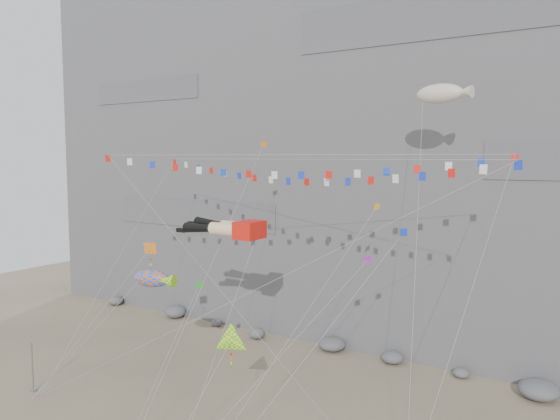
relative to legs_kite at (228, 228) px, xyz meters
The scene contains 15 objects.
cliff 30.26m from the legs_kite, 84.71° to the left, with size 80.00×28.00×50.00m, color slate.
talus_boulders 17.82m from the legs_kite, 78.55° to the left, with size 60.00×3.00×1.20m, color slate, non-canonical shape.
anchor_pole_left 18.88m from the legs_kite, 148.61° to the right, with size 0.12×0.12×3.89m, color gray.
legs_kite is the anchor object (origin of this frame).
flag_banner_upper 7.37m from the legs_kite, 33.60° to the left, with size 32.21×15.13×26.73m.
flag_banner_lower 7.29m from the legs_kite, 13.75° to the left, with size 29.29×11.54×23.05m.
harlequin_kite 6.76m from the legs_kite, 161.96° to the right, with size 6.42×8.42×14.31m.
fish_windsock 6.92m from the legs_kite, 144.99° to the right, with size 9.51×6.43×12.80m.
delta_kite 10.11m from the legs_kite, 51.35° to the right, with size 2.58×5.79×8.87m.
blimp_windsock 18.56m from the legs_kite, 31.07° to the left, with size 5.06×14.69×26.74m.
small_kite_a 7.67m from the legs_kite, 93.48° to the left, with size 1.67×17.08×25.37m.
small_kite_b 10.77m from the legs_kite, ahead, with size 7.08×13.62×18.27m.
small_kite_c 4.97m from the legs_kite, 126.82° to the right, with size 2.66×10.48×13.27m.
small_kite_d 10.99m from the legs_kite, 26.65° to the left, with size 4.74×16.65×22.07m.
small_kite_e 13.93m from the legs_kite, ahead, with size 8.53×9.18×17.97m.
Camera 1 is at (22.66, -28.09, 18.22)m, focal length 35.00 mm.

